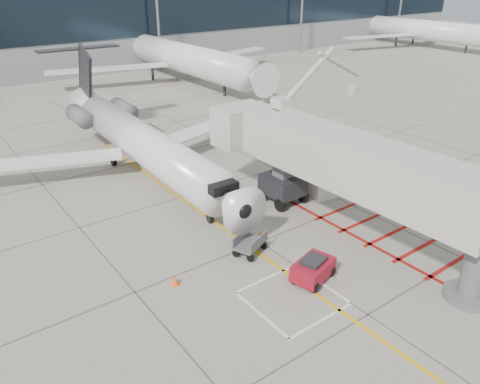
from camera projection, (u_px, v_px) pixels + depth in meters
ground_plane at (308, 274)px, 24.64m from camera, size 260.00×260.00×0.00m
regional_jet at (155, 131)px, 33.34m from camera, size 25.82×32.06×8.18m
jet_bridge at (363, 177)px, 26.04m from camera, size 10.09×20.54×8.13m
pushback_tug at (313, 268)px, 23.94m from camera, size 2.61×2.00×1.35m
baggage_cart at (250, 243)px, 26.25m from camera, size 2.27×1.88×1.23m
ground_power_unit at (327, 183)px, 32.84m from camera, size 2.66×1.88×1.91m
cone_nose at (176, 280)px, 23.72m from camera, size 0.39×0.39×0.54m
cone_side at (261, 235)px, 27.80m from camera, size 0.38×0.38×0.53m
terminal_building at (59, 19)px, 77.75m from camera, size 180.00×28.00×14.00m
terminal_glass_band at (89, 20)px, 67.14m from camera, size 180.00×0.10×6.00m
bg_aircraft_c at (176, 37)px, 65.33m from camera, size 35.71×39.67×11.90m
bg_aircraft_e at (417, 16)px, 95.59m from camera, size 35.33×39.26×11.78m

